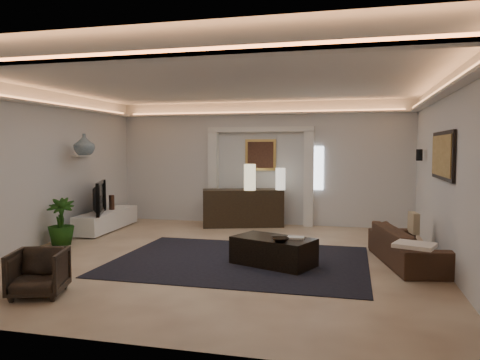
% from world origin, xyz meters
% --- Properties ---
extents(floor, '(7.00, 7.00, 0.00)m').
position_xyz_m(floor, '(0.00, 0.00, 0.00)').
color(floor, beige).
rests_on(floor, ground).
extents(ceiling, '(7.00, 7.00, 0.00)m').
position_xyz_m(ceiling, '(0.00, 0.00, 2.90)').
color(ceiling, white).
rests_on(ceiling, ground).
extents(wall_back, '(7.00, 0.00, 7.00)m').
position_xyz_m(wall_back, '(0.00, 3.50, 1.45)').
color(wall_back, silver).
rests_on(wall_back, ground).
extents(wall_front, '(7.00, 0.00, 7.00)m').
position_xyz_m(wall_front, '(0.00, -3.50, 1.45)').
color(wall_front, silver).
rests_on(wall_front, ground).
extents(wall_left, '(0.00, 7.00, 7.00)m').
position_xyz_m(wall_left, '(-3.50, 0.00, 1.45)').
color(wall_left, silver).
rests_on(wall_left, ground).
extents(wall_right, '(0.00, 7.00, 7.00)m').
position_xyz_m(wall_right, '(3.50, 0.00, 1.45)').
color(wall_right, silver).
rests_on(wall_right, ground).
extents(cove_soffit, '(7.00, 7.00, 0.04)m').
position_xyz_m(cove_soffit, '(0.00, 0.00, 2.62)').
color(cove_soffit, silver).
rests_on(cove_soffit, ceiling).
extents(daylight_slit, '(0.25, 0.03, 1.00)m').
position_xyz_m(daylight_slit, '(1.35, 3.48, 1.35)').
color(daylight_slit, white).
rests_on(daylight_slit, wall_back).
extents(area_rug, '(4.00, 3.00, 0.01)m').
position_xyz_m(area_rug, '(0.40, -0.20, 0.01)').
color(area_rug, black).
rests_on(area_rug, ground).
extents(pilaster_left, '(0.22, 0.20, 2.20)m').
position_xyz_m(pilaster_left, '(-1.15, 3.40, 1.10)').
color(pilaster_left, silver).
rests_on(pilaster_left, ground).
extents(pilaster_right, '(0.22, 0.20, 2.20)m').
position_xyz_m(pilaster_right, '(1.15, 3.40, 1.10)').
color(pilaster_right, silver).
rests_on(pilaster_right, ground).
extents(alcove_header, '(2.52, 0.20, 0.12)m').
position_xyz_m(alcove_header, '(0.00, 3.40, 2.25)').
color(alcove_header, silver).
rests_on(alcove_header, wall_back).
extents(painting_frame, '(0.74, 0.04, 0.74)m').
position_xyz_m(painting_frame, '(0.00, 3.47, 1.65)').
color(painting_frame, tan).
rests_on(painting_frame, wall_back).
extents(painting_canvas, '(0.62, 0.02, 0.62)m').
position_xyz_m(painting_canvas, '(0.00, 3.44, 1.65)').
color(painting_canvas, '#4C2D1E').
rests_on(painting_canvas, wall_back).
extents(art_panel_frame, '(0.04, 1.64, 0.74)m').
position_xyz_m(art_panel_frame, '(3.47, 0.30, 1.70)').
color(art_panel_frame, black).
rests_on(art_panel_frame, wall_right).
extents(art_panel_gold, '(0.02, 1.50, 0.62)m').
position_xyz_m(art_panel_gold, '(3.44, 0.30, 1.70)').
color(art_panel_gold, tan).
rests_on(art_panel_gold, wall_right).
extents(wall_sconce, '(0.12, 0.12, 0.22)m').
position_xyz_m(wall_sconce, '(3.38, 2.20, 1.68)').
color(wall_sconce, black).
rests_on(wall_sconce, wall_right).
extents(wall_niche, '(0.10, 0.55, 0.04)m').
position_xyz_m(wall_niche, '(-3.44, 1.40, 1.65)').
color(wall_niche, silver).
rests_on(wall_niche, wall_left).
extents(console, '(1.93, 1.12, 0.92)m').
position_xyz_m(console, '(-0.33, 3.02, 0.40)').
color(console, black).
rests_on(console, ground).
extents(lamp_left, '(0.30, 0.30, 0.59)m').
position_xyz_m(lamp_left, '(-0.13, 2.86, 1.09)').
color(lamp_left, '#FFEEB7').
rests_on(lamp_left, console).
extents(lamp_right, '(0.26, 0.26, 0.50)m').
position_xyz_m(lamp_right, '(0.53, 3.12, 1.09)').
color(lamp_right, silver).
rests_on(lamp_right, console).
extents(media_ledge, '(0.65, 2.14, 0.40)m').
position_xyz_m(media_ledge, '(-3.15, 1.85, 0.23)').
color(media_ledge, white).
rests_on(media_ledge, ground).
extents(tv, '(1.16, 0.62, 0.69)m').
position_xyz_m(tv, '(-3.15, 1.39, 0.79)').
color(tv, black).
rests_on(tv, media_ledge).
extents(figurine, '(0.16, 0.16, 0.33)m').
position_xyz_m(figurine, '(-3.15, 2.07, 0.64)').
color(figurine, '#3D2519').
rests_on(figurine, media_ledge).
extents(ginger_jar, '(0.41, 0.41, 0.43)m').
position_xyz_m(ginger_jar, '(-3.11, 0.96, 1.88)').
color(ginger_jar, '#465462').
rests_on(ginger_jar, wall_niche).
extents(plant, '(0.65, 0.65, 0.88)m').
position_xyz_m(plant, '(-3.15, 0.20, 0.44)').
color(plant, '#15390D').
rests_on(plant, ground).
extents(sofa, '(2.07, 1.16, 0.57)m').
position_xyz_m(sofa, '(3.00, 0.24, 0.28)').
color(sofa, brown).
rests_on(sofa, ground).
extents(throw_blanket, '(0.60, 0.55, 0.05)m').
position_xyz_m(throw_blanket, '(2.94, -0.98, 0.55)').
color(throw_blanket, white).
rests_on(throw_blanket, sofa).
extents(throw_pillow, '(0.16, 0.36, 0.35)m').
position_xyz_m(throw_pillow, '(3.15, 0.91, 0.55)').
color(throw_pillow, tan).
rests_on(throw_pillow, sofa).
extents(coffee_table, '(1.39, 1.08, 0.46)m').
position_xyz_m(coffee_table, '(0.96, -0.33, 0.20)').
color(coffee_table, black).
rests_on(coffee_table, ground).
extents(bowl, '(0.34, 0.34, 0.06)m').
position_xyz_m(bowl, '(1.11, -0.62, 0.44)').
color(bowl, black).
rests_on(bowl, coffee_table).
extents(magazine, '(0.26, 0.19, 0.03)m').
position_xyz_m(magazine, '(1.30, -0.34, 0.42)').
color(magazine, beige).
rests_on(magazine, coffee_table).
extents(armchair, '(0.78, 0.79, 0.57)m').
position_xyz_m(armchair, '(-1.59, -2.48, 0.29)').
color(armchair, '#362923').
rests_on(armchair, ground).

